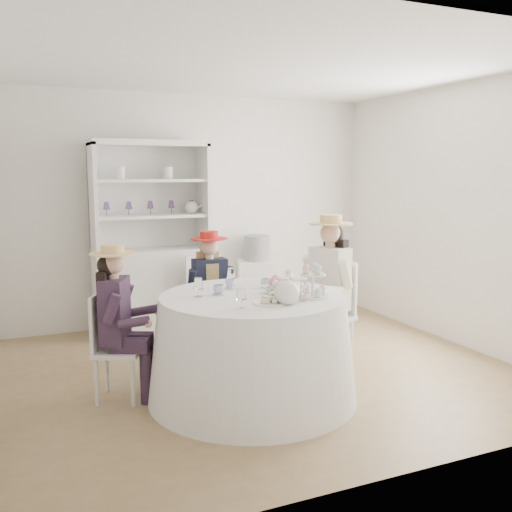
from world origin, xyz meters
name	(u,v)px	position (x,y,z in m)	size (l,w,h in m)	color
ground	(260,370)	(0.00, 0.00, 0.00)	(4.50, 4.50, 0.00)	olive
ceiling	(261,65)	(0.00, 0.00, 2.70)	(4.50, 4.50, 0.00)	white
wall_back	(193,210)	(0.00, 2.00, 1.35)	(4.50, 4.50, 0.00)	silver
wall_front	(404,254)	(0.00, -2.00, 1.35)	(4.50, 4.50, 0.00)	silver
wall_right	(458,216)	(2.25, 0.00, 1.35)	(4.50, 4.50, 0.00)	silver
tea_table	(252,347)	(-0.31, -0.54, 0.42)	(1.67, 1.67, 0.84)	white
hutch	(152,265)	(-0.59, 1.68, 0.76)	(1.31, 0.59, 2.14)	silver
side_table	(257,289)	(0.73, 1.75, 0.36)	(0.46, 0.46, 0.72)	silver
hatbox	(257,248)	(0.73, 1.75, 0.88)	(0.31, 0.31, 0.31)	black
guest_left	(118,313)	(-1.30, -0.15, 0.71)	(0.53, 0.48, 1.25)	silver
guest_mid	(210,287)	(-0.30, 0.52, 0.70)	(0.45, 0.47, 1.25)	silver
guest_right	(328,281)	(0.65, -0.09, 0.80)	(0.58, 0.54, 1.42)	silver
spare_chair	(198,291)	(-0.14, 1.40, 0.49)	(0.39, 0.39, 0.91)	silver
teacup_a	(219,290)	(-0.55, -0.42, 0.88)	(0.09, 0.09, 0.07)	white
teacup_b	(230,285)	(-0.39, -0.25, 0.88)	(0.08, 0.08, 0.07)	white
teacup_c	(266,284)	(-0.10, -0.32, 0.88)	(0.09, 0.09, 0.07)	white
flower_bowl	(277,290)	(-0.11, -0.57, 0.87)	(0.22, 0.22, 0.06)	white
flower_arrangement	(280,284)	(-0.10, -0.60, 0.93)	(0.17, 0.17, 0.06)	#E97484
table_teapot	(287,292)	(-0.19, -0.91, 0.93)	(0.27, 0.19, 0.20)	white
sandwich_plate	(270,302)	(-0.31, -0.86, 0.86)	(0.24, 0.24, 0.05)	white
cupcake_stand	(313,285)	(0.10, -0.77, 0.94)	(0.27, 0.27, 0.25)	white
stemware_set	(252,286)	(-0.31, -0.54, 0.92)	(0.88, 0.85, 0.15)	white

